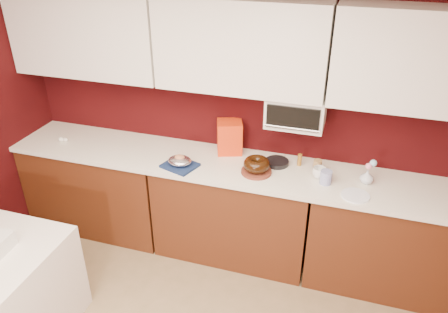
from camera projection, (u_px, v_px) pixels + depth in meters
wall_back at (245, 112)px, 3.70m from camera, size 4.00×0.02×2.50m
base_cabinet_left at (101, 186)px, 4.19m from camera, size 1.31×0.58×0.86m
base_cabinet_center at (234, 211)px, 3.84m from camera, size 1.31×0.58×0.86m
base_cabinet_right at (393, 240)px, 3.49m from camera, size 1.31×0.58×0.86m
countertop at (234, 167)px, 3.62m from camera, size 4.00×0.62×0.04m
upper_cabinet_left at (87, 34)px, 3.63m from camera, size 1.31×0.33×0.70m
upper_cabinet_center at (241, 46)px, 3.28m from camera, size 1.31×0.33×0.70m
upper_cabinet_right at (432, 61)px, 2.93m from camera, size 1.31×0.33×0.70m
toaster_oven at (296, 110)px, 3.40m from camera, size 0.45×0.30×0.25m
toaster_oven_door at (293, 118)px, 3.27m from camera, size 0.40×0.02×0.18m
toaster_oven_handle at (292, 128)px, 3.29m from camera, size 0.42×0.02×0.02m
cake_base at (256, 172)px, 3.49m from camera, size 0.32×0.32×0.02m
bundt_cake at (257, 164)px, 3.46m from camera, size 0.27×0.27×0.09m
navy_towel at (180, 166)px, 3.58m from camera, size 0.32×0.29×0.02m
foil_ham_nest at (180, 161)px, 3.56m from camera, size 0.22×0.19×0.07m
roasted_ham at (180, 158)px, 3.55m from camera, size 0.10×0.09×0.06m
pandoro_box at (230, 137)px, 3.75m from camera, size 0.26×0.25×0.28m
dark_pan at (277, 162)px, 3.61m from camera, size 0.25×0.25×0.03m
coffee_mug at (319, 172)px, 3.41m from camera, size 0.14×0.14×0.11m
blue_jar at (326, 177)px, 3.33m from camera, size 0.12×0.12×0.11m
flower_vase at (367, 176)px, 3.34m from camera, size 0.09×0.09×0.12m
flower_pink at (369, 166)px, 3.29m from camera, size 0.05×0.05×0.05m
flower_blue at (373, 163)px, 3.29m from camera, size 0.05×0.05×0.05m
china_plate at (355, 196)px, 3.20m from camera, size 0.26×0.26×0.01m
amber_bottle at (300, 160)px, 3.58m from camera, size 0.05×0.05×0.10m
paper_cup at (317, 166)px, 3.50m from camera, size 0.08×0.08×0.10m
egg_left at (61, 139)px, 3.98m from camera, size 0.06×0.05×0.04m
egg_right at (65, 140)px, 3.98m from camera, size 0.06×0.06×0.04m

